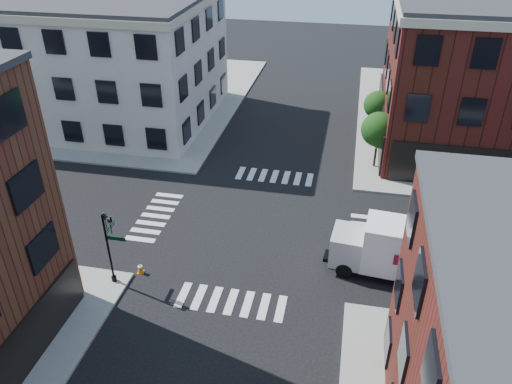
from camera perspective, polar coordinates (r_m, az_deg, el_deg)
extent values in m
plane|color=black|center=(32.73, 0.08, -4.12)|extent=(120.00, 120.00, 0.00)
cube|color=gray|center=(57.18, -16.94, 10.62)|extent=(30.00, 30.00, 0.15)
cube|color=beige|center=(50.47, -18.36, 14.26)|extent=(22.00, 16.00, 11.00)
cylinder|color=black|center=(40.49, 13.42, 3.84)|extent=(0.18, 0.18, 1.47)
cylinder|color=black|center=(40.17, 13.55, 4.77)|extent=(0.12, 0.12, 1.47)
sphere|color=#12350E|center=(39.47, 13.85, 6.96)|extent=(2.69, 2.69, 2.69)
sphere|color=#12350E|center=(39.62, 14.11, 6.14)|extent=(1.85, 1.85, 1.85)
cylinder|color=black|center=(45.96, 13.40, 7.13)|extent=(0.18, 0.18, 1.33)
cylinder|color=black|center=(45.70, 13.50, 7.89)|extent=(0.12, 0.12, 1.33)
sphere|color=#12350E|center=(45.14, 13.74, 9.66)|extent=(2.43, 2.43, 2.43)
sphere|color=#12350E|center=(45.24, 13.98, 8.99)|extent=(1.67, 1.67, 1.67)
cylinder|color=black|center=(28.23, -16.50, -6.39)|extent=(0.12, 0.12, 4.60)
cylinder|color=black|center=(29.45, -15.91, -9.48)|extent=(0.28, 0.28, 0.30)
cube|color=#053819|center=(27.50, -15.73, -5.15)|extent=(1.10, 0.03, 0.22)
cube|color=#053819|center=(27.99, -16.34, -3.93)|extent=(0.03, 1.10, 0.22)
imported|color=black|center=(27.24, -16.24, -3.70)|extent=(0.22, 0.18, 1.10)
imported|color=black|center=(27.61, -16.86, -3.29)|extent=(0.18, 0.22, 1.10)
cube|color=white|center=(28.98, 17.61, -6.32)|extent=(5.64, 2.84, 2.91)
cube|color=maroon|center=(28.02, 17.54, -7.76)|extent=(2.06, 0.23, 0.66)
cube|color=maroon|center=(29.95, 17.67, -4.98)|extent=(2.06, 0.23, 0.66)
cube|color=silver|center=(29.25, 10.49, -6.08)|extent=(2.08, 2.42, 1.88)
cube|color=black|center=(29.11, 8.81, -5.29)|extent=(0.26, 1.79, 0.85)
cube|color=black|center=(29.83, 14.99, -8.30)|extent=(7.57, 1.63, 0.23)
cylinder|color=black|center=(29.08, 10.04, -8.77)|extent=(0.97, 0.41, 0.94)
cylinder|color=black|center=(30.63, 10.56, -6.47)|extent=(0.97, 0.41, 0.94)
cylinder|color=black|center=(29.10, 16.72, -9.76)|extent=(0.97, 0.41, 0.94)
cylinder|color=black|center=(30.65, 16.86, -7.42)|extent=(0.97, 0.41, 0.94)
cylinder|color=black|center=(29.34, 21.14, -10.35)|extent=(0.97, 0.41, 0.94)
cylinder|color=black|center=(30.87, 21.04, -7.99)|extent=(0.97, 0.41, 0.94)
cube|color=orange|center=(29.94, -13.03, -8.92)|extent=(0.43, 0.43, 0.04)
cone|color=orange|center=(29.74, -13.10, -8.45)|extent=(0.41, 0.41, 0.69)
cylinder|color=white|center=(29.68, -13.13, -8.30)|extent=(0.26, 0.26, 0.08)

